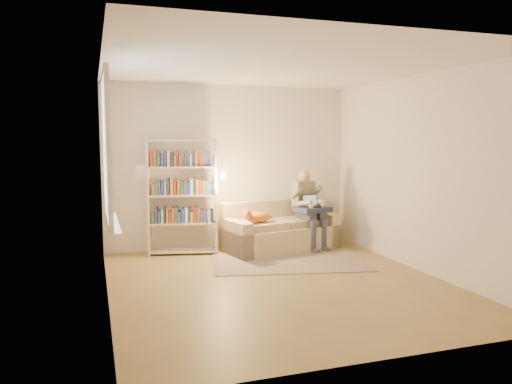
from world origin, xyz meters
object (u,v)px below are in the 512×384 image
object	(u,v)px
sofa	(279,232)
bookshelf	(183,191)
person	(308,204)
cat	(259,217)
laptop	(308,204)

from	to	relation	value
sofa	bookshelf	world-z (taller)	bookshelf
sofa	bookshelf	distance (m)	1.66
person	cat	world-z (taller)	person
laptop	bookshelf	distance (m)	1.97
laptop	bookshelf	world-z (taller)	bookshelf
sofa	person	xyz separation A→B (m)	(0.47, -0.05, 0.43)
person	cat	bearing A→B (deg)	178.23
sofa	cat	world-z (taller)	sofa
sofa	cat	xyz separation A→B (m)	(-0.40, -0.20, 0.30)
bookshelf	sofa	bearing A→B (deg)	5.89
person	sofa	bearing A→B (deg)	162.53
cat	bookshelf	distance (m)	1.23
sofa	bookshelf	size ratio (longest dim) A/B	1.09
cat	sofa	bearing A→B (deg)	14.80
sofa	laptop	distance (m)	0.64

